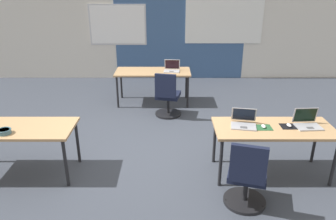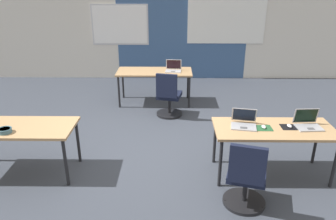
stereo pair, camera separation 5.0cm
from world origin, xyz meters
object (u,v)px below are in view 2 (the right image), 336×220
(laptop_near_right_end, at_px, (308,123))
(desk_far_center, at_px, (155,74))
(mouse_near_right_inner, at_px, (264,127))
(desk_near_right, at_px, (274,132))
(snack_bowl, at_px, (5,130))
(laptop_far_right, at_px, (173,69))
(chair_far_right, at_px, (169,98))
(desk_near_left, at_px, (15,130))
(chair_near_right_inner, at_px, (246,180))
(mouse_near_right_end, at_px, (289,126))
(laptop_near_right_inner, at_px, (244,122))

(laptop_near_right_end, bearing_deg, desk_far_center, 124.55)
(laptop_near_right_end, height_order, mouse_near_right_inner, laptop_near_right_end)
(desk_far_center, distance_m, laptop_near_right_end, 3.54)
(desk_near_right, relative_size, snack_bowl, 9.01)
(desk_near_right, bearing_deg, laptop_far_right, 115.65)
(chair_far_right, height_order, snack_bowl, chair_far_right)
(desk_near_right, relative_size, laptop_far_right, 4.54)
(chair_far_right, distance_m, snack_bowl, 3.09)
(laptop_far_right, height_order, laptop_near_right_end, laptop_near_right_end)
(laptop_near_right_end, distance_m, snack_bowl, 3.99)
(desk_near_left, relative_size, desk_near_right, 1.00)
(mouse_near_right_inner, distance_m, chair_near_right_inner, 0.87)
(desk_far_center, distance_m, chair_near_right_inner, 3.74)
(desk_far_center, height_order, mouse_near_right_end, mouse_near_right_end)
(mouse_near_right_end, distance_m, chair_near_right_inner, 1.08)
(laptop_near_right_inner, bearing_deg, mouse_near_right_inner, -5.47)
(laptop_near_right_end, bearing_deg, mouse_near_right_inner, -179.20)
(laptop_near_right_inner, height_order, chair_near_right_inner, laptop_near_right_inner)
(snack_bowl, bearing_deg, chair_far_right, 46.82)
(desk_near_right, bearing_deg, desk_near_left, 180.00)
(desk_near_left, bearing_deg, desk_far_center, 57.99)
(mouse_near_right_end, height_order, laptop_near_right_inner, laptop_near_right_inner)
(laptop_near_right_inner, xyz_separation_m, mouse_near_right_inner, (0.25, -0.07, -0.03))
(desk_near_left, bearing_deg, laptop_near_right_end, 0.52)
(laptop_far_right, height_order, laptop_near_right_inner, laptop_far_right)
(laptop_near_right_end, bearing_deg, snack_bowl, 179.30)
(mouse_near_right_inner, bearing_deg, chair_far_right, 122.11)
(desk_near_right, relative_size, mouse_near_right_inner, 15.83)
(desk_near_right, distance_m, mouse_near_right_end, 0.22)
(desk_near_left, height_order, chair_far_right, chair_far_right)
(chair_far_right, bearing_deg, desk_far_center, -55.65)
(chair_near_right_inner, bearing_deg, desk_near_left, 2.49)
(desk_far_center, relative_size, laptop_far_right, 4.54)
(desk_far_center, bearing_deg, mouse_near_right_end, -54.89)
(desk_near_left, relative_size, chair_near_right_inner, 1.74)
(mouse_near_right_inner, relative_size, snack_bowl, 0.57)
(snack_bowl, bearing_deg, mouse_near_right_inner, 3.01)
(snack_bowl, bearing_deg, desk_far_center, 59.22)
(chair_far_right, bearing_deg, desk_near_right, 137.15)
(desk_far_center, xyz_separation_m, laptop_far_right, (0.41, -0.00, 0.11))
(desk_near_left, xyz_separation_m, laptop_near_right_inner, (3.10, 0.06, 0.11))
(desk_near_left, bearing_deg, desk_near_right, 0.00)
(laptop_far_right, height_order, chair_near_right_inner, laptop_far_right)
(chair_near_right_inner, bearing_deg, desk_far_center, -54.48)
(mouse_near_right_end, bearing_deg, chair_near_right_inner, -133.67)
(desk_far_center, bearing_deg, snack_bowl, -120.78)
(snack_bowl, bearing_deg, laptop_near_right_inner, 4.56)
(mouse_near_right_end, distance_m, mouse_near_right_inner, 0.35)
(mouse_near_right_end, bearing_deg, laptop_far_right, 119.13)
(desk_near_right, relative_size, laptop_near_right_end, 4.60)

